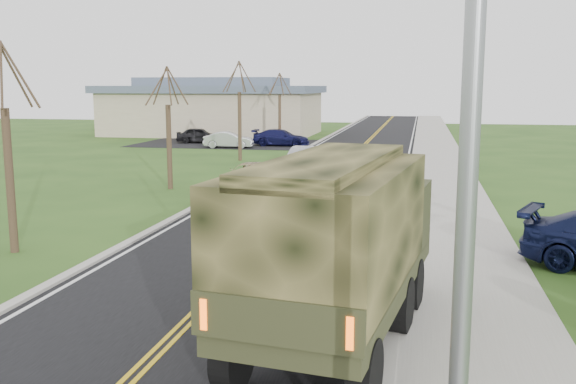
# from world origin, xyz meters

# --- Properties ---
(road) EXTENTS (8.00, 120.00, 0.01)m
(road) POSITION_xyz_m (0.00, 40.00, 0.01)
(road) COLOR black
(road) RESTS_ON ground
(curb_right) EXTENTS (0.30, 120.00, 0.12)m
(curb_right) POSITION_xyz_m (4.15, 40.00, 0.06)
(curb_right) COLOR #9E998E
(curb_right) RESTS_ON ground
(sidewalk_right) EXTENTS (3.20, 120.00, 0.10)m
(sidewalk_right) POSITION_xyz_m (5.90, 40.00, 0.05)
(sidewalk_right) COLOR #9E998E
(sidewalk_right) RESTS_ON ground
(curb_left) EXTENTS (0.30, 120.00, 0.10)m
(curb_left) POSITION_xyz_m (-4.15, 40.00, 0.05)
(curb_left) COLOR #9E998E
(curb_left) RESTS_ON ground
(street_light) EXTENTS (1.65, 0.22, 8.00)m
(street_light) POSITION_xyz_m (4.90, -0.50, 4.43)
(street_light) COLOR gray
(street_light) RESTS_ON ground
(bare_tree_a) EXTENTS (1.93, 2.26, 6.08)m
(bare_tree_a) POSITION_xyz_m (-7.00, 10.00, 2.63)
(bare_tree_a) COLOR #38281C
(bare_tree_a) RESTS_ON ground
(bare_tree_b) EXTENTS (1.83, 2.14, 5.73)m
(bare_tree_b) POSITION_xyz_m (-7.00, 22.00, 2.48)
(bare_tree_b) COLOR #38281C
(bare_tree_b) RESTS_ON ground
(bare_tree_c) EXTENTS (2.04, 2.39, 6.42)m
(bare_tree_c) POSITION_xyz_m (-7.00, 34.00, 2.78)
(bare_tree_c) COLOR #38281C
(bare_tree_c) RESTS_ON ground
(bare_tree_d) EXTENTS (1.88, 2.20, 5.91)m
(bare_tree_d) POSITION_xyz_m (-7.00, 46.00, 2.55)
(bare_tree_d) COLOR #38281C
(bare_tree_d) RESTS_ON ground
(commercial_building) EXTENTS (25.50, 21.50, 5.65)m
(commercial_building) POSITION_xyz_m (-15.98, 55.97, 2.69)
(commercial_building) COLOR tan
(commercial_building) RESTS_ON ground
(military_truck) EXTENTS (3.44, 7.49, 3.61)m
(military_truck) POSITION_xyz_m (3.14, 5.31, 2.07)
(military_truck) COLOR black
(military_truck) RESTS_ON ground
(suv_champagne) EXTENTS (2.89, 5.24, 1.39)m
(suv_champagne) POSITION_xyz_m (-2.80, 21.38, 0.70)
(suv_champagne) COLOR tan
(suv_champagne) RESTS_ON ground
(sedan_silver) EXTENTS (2.12, 4.87, 1.56)m
(sedan_silver) POSITION_xyz_m (-1.51, 27.83, 0.78)
(sedan_silver) COLOR #B8B8BD
(sedan_silver) RESTS_ON ground
(lot_car_dark) EXTENTS (4.14, 2.36, 1.33)m
(lot_car_dark) POSITION_xyz_m (-14.03, 45.92, 0.66)
(lot_car_dark) COLOR black
(lot_car_dark) RESTS_ON ground
(lot_car_silver) EXTENTS (4.01, 1.80, 1.28)m
(lot_car_silver) POSITION_xyz_m (-10.27, 42.17, 0.64)
(lot_car_silver) COLOR silver
(lot_car_silver) RESTS_ON ground
(lot_car_navy) EXTENTS (4.66, 1.93, 1.35)m
(lot_car_navy) POSITION_xyz_m (-6.60, 44.72, 0.67)
(lot_car_navy) COLOR #10113B
(lot_car_navy) RESTS_ON ground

